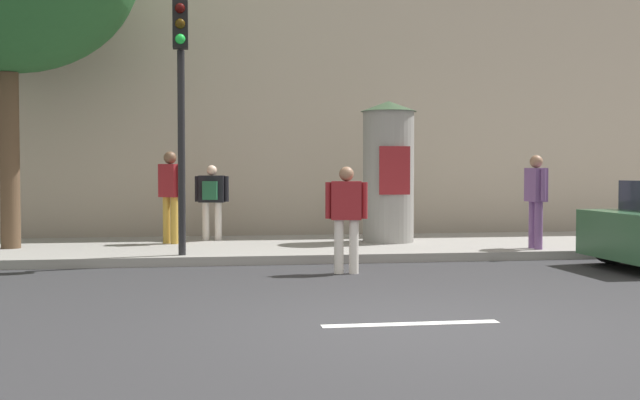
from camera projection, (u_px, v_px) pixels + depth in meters
name	position (u px, v px, depth m)	size (l,w,h in m)	color
ground_plane	(411.00, 324.00, 7.73)	(80.00, 80.00, 0.00)	#2B2B2D
sidewalk_curb	(312.00, 247.00, 14.64)	(36.00, 4.00, 0.15)	gray
lane_markings	(411.00, 324.00, 7.73)	(25.80, 0.16, 0.01)	silver
building_backdrop	(284.00, 25.00, 19.39)	(36.00, 5.00, 10.33)	#B7A893
traffic_light	(181.00, 85.00, 12.44)	(0.24, 0.45, 4.06)	black
poster_column	(388.00, 171.00, 14.93)	(1.08, 1.08, 2.71)	gray
pedestrian_with_backpack	(346.00, 211.00, 11.47)	(0.61, 0.32, 1.59)	silver
pedestrian_in_dark_shirt	(212.00, 195.00, 15.29)	(0.66, 0.45, 1.48)	silver
pedestrian_with_bag	(170.00, 190.00, 14.58)	(0.46, 0.43, 1.74)	#B78C33
pedestrian_in_red_top	(536.00, 194.00, 13.63)	(0.27, 0.59, 1.65)	#724C84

